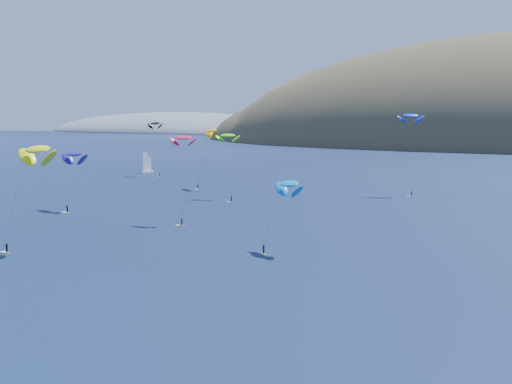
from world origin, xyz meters
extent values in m
ellipsoid|color=#3D3526|center=(-140.00, 590.00, -7.20)|extent=(340.00, 240.00, 120.00)
ellipsoid|color=slate|center=(-480.00, 760.00, -3.60)|extent=(400.00, 240.00, 60.00)
ellipsoid|color=slate|center=(-340.00, 720.00, -2.64)|extent=(240.00, 180.00, 44.00)
cube|color=silver|center=(-115.09, 194.69, 0.33)|extent=(2.72, 7.33, 0.86)
cylinder|color=silver|center=(-115.09, 195.17, 5.34)|extent=(0.13, 0.13, 10.02)
cube|color=#DCFF1C|center=(-58.20, 147.12, 0.04)|extent=(1.47, 1.33, 0.09)
cylinder|color=black|center=(-58.20, 147.12, 1.01)|extent=(0.36, 0.36, 1.65)
sphere|color=#8C6047|center=(-58.20, 147.12, 1.97)|extent=(0.28, 0.28, 0.28)
ellipsoid|color=#E5A000|center=(-56.65, 154.23, 20.57)|extent=(9.31, 8.71, 4.87)
cube|color=#DCFF1C|center=(-31.20, 34.93, 0.04)|extent=(1.55, 0.75, 0.08)
cylinder|color=black|center=(-31.20, 34.93, 0.98)|extent=(0.35, 0.35, 1.60)
sphere|color=#8C6047|center=(-31.20, 34.93, 1.91)|extent=(0.27, 0.27, 0.27)
ellipsoid|color=#E0EC11|center=(-28.60, 41.34, 19.89)|extent=(11.68, 7.29, 6.05)
cube|color=#DCFF1C|center=(-31.45, 123.66, 0.04)|extent=(1.39, 0.81, 0.07)
cylinder|color=black|center=(-31.45, 123.66, 0.88)|extent=(0.31, 0.31, 1.43)
sphere|color=#8C6047|center=(-31.45, 123.66, 1.71)|extent=(0.24, 0.24, 0.24)
ellipsoid|color=#38DA0B|center=(-37.51, 132.18, 19.79)|extent=(8.12, 5.68, 4.13)
cube|color=#DCFF1C|center=(13.01, 164.05, 0.03)|extent=(1.28, 0.84, 0.07)
cylinder|color=black|center=(13.01, 164.05, 0.82)|extent=(0.29, 0.29, 1.33)
sphere|color=#8C6047|center=(13.01, 164.05, 1.59)|extent=(0.22, 0.22, 0.22)
ellipsoid|color=#051FC0|center=(11.33, 166.71, 26.00)|extent=(9.04, 6.83, 4.58)
cube|color=#DCFF1C|center=(13.53, 57.00, 0.04)|extent=(1.36, 1.10, 0.08)
cylinder|color=black|center=(13.53, 57.00, 0.90)|extent=(0.32, 0.32, 1.47)
sphere|color=#8C6047|center=(13.53, 57.00, 1.75)|extent=(0.25, 0.25, 0.25)
ellipsoid|color=#0075CA|center=(16.70, 61.66, 13.35)|extent=(9.12, 7.91, 4.67)
cube|color=#DCFF1C|center=(-19.53, 78.53, 0.04)|extent=(1.38, 0.66, 0.07)
cylinder|color=black|center=(-19.53, 78.53, 0.87)|extent=(0.31, 0.31, 1.43)
sphere|color=#8C6047|center=(-19.53, 78.53, 1.70)|extent=(0.24, 0.24, 0.24)
ellipsoid|color=#D81D43|center=(-21.50, 82.55, 20.96)|extent=(7.01, 4.36, 3.63)
cube|color=#DCFF1C|center=(-59.05, 82.29, 0.05)|extent=(1.70, 0.87, 0.09)
cylinder|color=black|center=(-59.05, 82.29, 1.07)|extent=(0.38, 0.38, 1.75)
sphere|color=#8C6047|center=(-59.05, 82.29, 2.09)|extent=(0.29, 0.29, 0.29)
ellipsoid|color=navy|center=(-61.39, 88.51, 15.65)|extent=(11.01, 7.10, 5.66)
cube|color=#DCFF1C|center=(-99.45, 182.49, 0.04)|extent=(1.30, 0.46, 0.07)
cylinder|color=black|center=(-99.45, 182.49, 0.84)|extent=(0.30, 0.30, 1.37)
sphere|color=#8C6047|center=(-99.45, 182.49, 1.63)|extent=(0.23, 0.23, 0.23)
ellipsoid|color=black|center=(-104.25, 186.50, 22.26)|extent=(7.82, 4.08, 4.23)
camera|label=1|loc=(74.66, -63.13, 27.31)|focal=50.00mm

